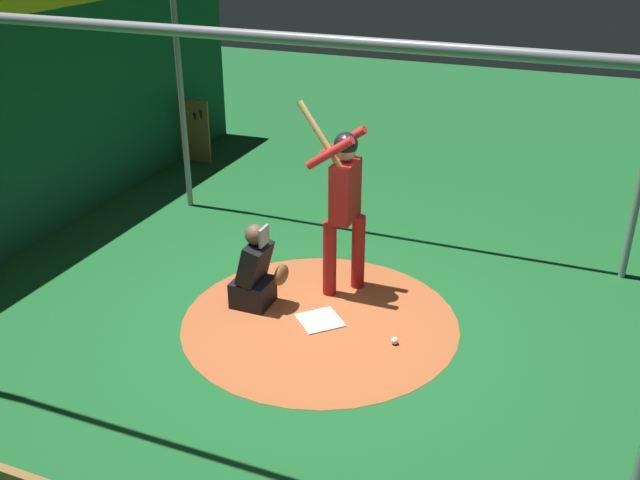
% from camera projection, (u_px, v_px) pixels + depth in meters
% --- Properties ---
extents(ground_plane, '(27.09, 27.09, 0.00)m').
position_uv_depth(ground_plane, '(320.00, 321.00, 7.43)').
color(ground_plane, '#195B28').
extents(dirt_circle, '(2.91, 2.91, 0.01)m').
position_uv_depth(dirt_circle, '(320.00, 321.00, 7.43)').
color(dirt_circle, '#AD562D').
rests_on(dirt_circle, ground).
extents(home_plate, '(0.59, 0.59, 0.01)m').
position_uv_depth(home_plate, '(320.00, 320.00, 7.42)').
color(home_plate, white).
rests_on(home_plate, dirt_circle).
extents(batter, '(0.68, 0.49, 2.18)m').
position_uv_depth(batter, '(344.00, 197.00, 7.55)').
color(batter, maroon).
rests_on(batter, ground).
extents(catcher, '(0.58, 0.40, 0.96)m').
position_uv_depth(catcher, '(256.00, 274.00, 7.58)').
color(catcher, black).
rests_on(catcher, ground).
extents(cage_frame, '(5.96, 4.56, 3.34)m').
position_uv_depth(cage_frame, '(320.00, 104.00, 6.43)').
color(cage_frame, gray).
rests_on(cage_frame, ground).
extents(bat_rack, '(0.82, 0.21, 1.05)m').
position_uv_depth(bat_rack, '(189.00, 131.00, 11.92)').
color(bat_rack, olive).
rests_on(bat_rack, ground).
extents(baseball_0, '(0.07, 0.07, 0.07)m').
position_uv_depth(baseball_0, '(395.00, 341.00, 7.02)').
color(baseball_0, white).
rests_on(baseball_0, dirt_circle).
extents(baseball_1, '(0.07, 0.07, 0.07)m').
position_uv_depth(baseball_1, '(265.00, 288.00, 7.98)').
color(baseball_1, white).
rests_on(baseball_1, dirt_circle).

